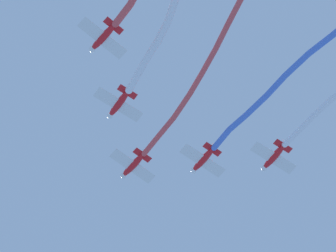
# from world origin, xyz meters

# --- Properties ---
(airplane_lead) EXTENTS (5.04, 5.14, 1.48)m
(airplane_lead) POSITION_xyz_m (0.88, 2.81, 84.91)
(airplane_lead) COLOR red
(smoke_trail_lead) EXTENTS (15.69, 24.08, 1.44)m
(smoke_trail_lead) POSITION_xyz_m (-8.79, 15.60, 84.46)
(smoke_trail_lead) COLOR #DB4C4C
(airplane_left_wing) EXTENTS (5.31, 4.86, 1.48)m
(airplane_left_wing) POSITION_xyz_m (1.43, 11.01, 84.91)
(airplane_left_wing) COLOR red
(smoke_trail_left_wing) EXTENTS (10.18, 18.39, 2.38)m
(smoke_trail_left_wing) POSITION_xyz_m (-4.97, 21.09, 84.18)
(smoke_trail_left_wing) COLOR white
(airplane_right_wing) EXTENTS (5.19, 4.99, 1.48)m
(airplane_right_wing) POSITION_xyz_m (-7.34, 2.49, 85.21)
(airplane_right_wing) COLOR red
(smoke_trail_right_wing) EXTENTS (17.20, 15.73, 1.44)m
(smoke_trail_right_wing) POSITION_xyz_m (-16.81, 11.67, 85.07)
(smoke_trail_right_wing) COLOR #4C75DB
(airplane_slot) EXTENTS (4.93, 5.24, 1.48)m
(airplane_slot) POSITION_xyz_m (1.98, 19.23, 84.61)
(airplane_slot) COLOR red
(airplane_trail) EXTENTS (5.32, 4.84, 1.48)m
(airplane_trail) POSITION_xyz_m (-15.56, 2.17, 84.91)
(airplane_trail) COLOR red
(smoke_trail_trail) EXTENTS (12.20, 10.12, 1.17)m
(smoke_trail_trail) POSITION_xyz_m (-22.44, 8.81, 84.59)
(smoke_trail_trail) COLOR white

